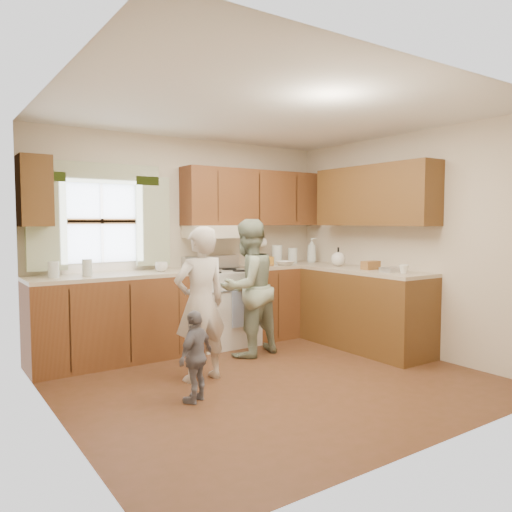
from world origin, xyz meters
TOP-DOWN VIEW (x-y plane):
  - room at (0.00, 0.00)m, footprint 3.80×3.80m
  - kitchen_fixtures at (0.61, 1.08)m, footprint 3.80×2.25m
  - stove at (0.30, 1.44)m, footprint 0.76×0.67m
  - woman_left at (-0.55, 0.37)m, footprint 0.54×0.36m
  - woman_right at (0.30, 0.85)m, footprint 0.84×0.71m
  - child at (-0.86, -0.11)m, footprint 0.48×0.39m

SIDE VIEW (x-z plane):
  - child at x=-0.86m, z-range 0.00..0.77m
  - stove at x=0.30m, z-range -0.07..1.00m
  - woman_left at x=-0.55m, z-range 0.00..1.45m
  - woman_right at x=0.30m, z-range 0.00..1.53m
  - kitchen_fixtures at x=0.61m, z-range -0.24..1.91m
  - room at x=0.00m, z-range -0.65..3.15m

